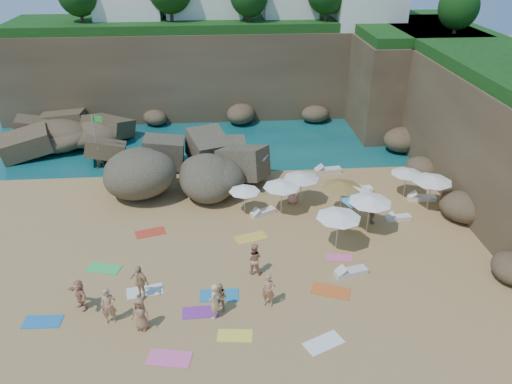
{
  "coord_description": "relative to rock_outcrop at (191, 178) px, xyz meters",
  "views": [
    {
      "loc": [
        -0.15,
        -23.88,
        16.41
      ],
      "look_at": [
        2.0,
        3.0,
        2.0
      ],
      "focal_mm": 35.0,
      "sensor_mm": 36.0,
      "label": 1
    }
  ],
  "objects": [
    {
      "name": "lounger_3",
      "position": [
        11.82,
        -3.05,
        0.14
      ],
      "size": [
        1.9,
        0.92,
        0.28
      ],
      "primitive_type": "cube",
      "rotation": [
        0.0,
        0.0,
        0.18
      ],
      "color": "white",
      "rests_on": "ground"
    },
    {
      "name": "parasol_4",
      "position": [
        14.67,
        -3.91,
        1.88
      ],
      "size": [
        2.16,
        2.16,
        2.04
      ],
      "color": "silver",
      "rests_on": "ground"
    },
    {
      "name": "parasol_1",
      "position": [
        3.65,
        -5.33,
        1.73
      ],
      "size": [
        1.99,
        1.99,
        1.88
      ],
      "color": "silver",
      "rests_on": "ground"
    },
    {
      "name": "cliff_corner",
      "position": [
        19.31,
        10.75,
        4.0
      ],
      "size": [
        10.0,
        12.0,
        8.0
      ],
      "primitive_type": "cube",
      "color": "brown",
      "rests_on": "ground"
    },
    {
      "name": "person_stand_2",
      "position": [
        1.98,
        -0.87,
        0.87
      ],
      "size": [
        1.22,
        0.86,
        1.74
      ],
      "primitive_type": "imported",
      "rotation": [
        0.0,
        0.0,
        2.75
      ],
      "color": "#E7A983",
      "rests_on": "ground"
    },
    {
      "name": "parasol_6",
      "position": [
        9.74,
        -5.98,
        2.16
      ],
      "size": [
        2.49,
        2.49,
        2.35
      ],
      "color": "silver",
      "rests_on": "ground"
    },
    {
      "name": "person_lie_4",
      "position": [
        4.27,
        -14.29,
        0.21
      ],
      "size": [
        1.06,
        1.86,
        0.42
      ],
      "primitive_type": "imported",
      "rotation": [
        0.0,
        0.0,
        -0.25
      ],
      "color": "tan",
      "rests_on": "ground"
    },
    {
      "name": "parasol_8",
      "position": [
        10.9,
        -8.14,
        2.24
      ],
      "size": [
        2.58,
        2.58,
        2.44
      ],
      "color": "silver",
      "rests_on": "ground"
    },
    {
      "name": "parasol_2",
      "position": [
        7.43,
        -4.37,
        2.05
      ],
      "size": [
        2.36,
        2.36,
        2.23
      ],
      "color": "silver",
      "rests_on": "ground"
    },
    {
      "name": "lounger_4",
      "position": [
        13.3,
        -6.9,
        0.12
      ],
      "size": [
        1.62,
        0.67,
        0.25
      ],
      "primitive_type": "cube",
      "rotation": [
        0.0,
        0.0,
        0.09
      ],
      "color": "silver",
      "rests_on": "ground"
    },
    {
      "name": "marina_masts",
      "position": [
        -14.19,
        20.75,
        3.0
      ],
      "size": [
        3.1,
        0.1,
        6.0
      ],
      "color": "white",
      "rests_on": "ground"
    },
    {
      "name": "rock_promontory",
      "position": [
        -8.69,
        6.75,
        0.0
      ],
      "size": [
        12.0,
        7.0,
        2.0
      ],
      "primitive_type": null,
      "color": "brown",
      "rests_on": "ground"
    },
    {
      "name": "towel_5",
      "position": [
        -1.89,
        -12.77,
        0.02
      ],
      "size": [
        1.94,
        1.22,
        0.03
      ],
      "primitive_type": "cube",
      "rotation": [
        0.0,
        0.0,
        0.19
      ],
      "color": "silver",
      "rests_on": "ground"
    },
    {
      "name": "parasol_10",
      "position": [
        10.51,
        -7.47,
        1.99
      ],
      "size": [
        2.3,
        2.3,
        2.17
      ],
      "color": "silver",
      "rests_on": "ground"
    },
    {
      "name": "person_lie_3",
      "position": [
        -4.76,
        -13.81,
        0.22
      ],
      "size": [
        2.22,
        2.21,
        0.43
      ],
      "primitive_type": "imported",
      "rotation": [
        0.0,
        0.0,
        -0.83
      ],
      "color": "tan",
      "rests_on": "ground"
    },
    {
      "name": "rock_outcrop",
      "position": [
        0.0,
        0.0,
        0.0
      ],
      "size": [
        9.29,
        7.18,
        3.57
      ],
      "primitive_type": null,
      "rotation": [
        0.0,
        0.0,
        -0.06
      ],
      "color": "#6A5E48",
      "rests_on": "ground"
    },
    {
      "name": "person_stand_0",
      "position": [
        -3.21,
        -14.88,
        0.96
      ],
      "size": [
        0.76,
        0.56,
        1.91
      ],
      "primitive_type": "imported",
      "rotation": [
        0.0,
        0.0,
        0.16
      ],
      "color": "tan",
      "rests_on": "ground"
    },
    {
      "name": "parasol_0",
      "position": [
        4.34,
        -0.81,
        2.23
      ],
      "size": [
        2.57,
        2.57,
        2.43
      ],
      "color": "silver",
      "rests_on": "ground"
    },
    {
      "name": "seawater",
      "position": [
        2.31,
        20.75,
        0.0
      ],
      "size": [
        120.0,
        120.0,
        0.0
      ],
      "primitive_type": "plane",
      "color": "#0C4751",
      "rests_on": "ground"
    },
    {
      "name": "towel_6",
      "position": [
        0.96,
        -14.56,
        0.02
      ],
      "size": [
        1.77,
        0.93,
        0.03
      ],
      "primitive_type": "cube",
      "rotation": [
        0.0,
        0.0,
        0.03
      ],
      "color": "purple",
      "rests_on": "ground"
    },
    {
      "name": "lounger_2",
      "position": [
        15.74,
        -4.52,
        0.14
      ],
      "size": [
        1.89,
        0.79,
        0.29
      ],
      "primitive_type": "cube",
      "rotation": [
        0.0,
        0.0,
        -0.1
      ],
      "color": "white",
      "rests_on": "ground"
    },
    {
      "name": "lounger_1",
      "position": [
        10.27,
        0.22,
        0.15
      ],
      "size": [
        2.06,
        0.92,
        0.31
      ],
      "primitive_type": "cube",
      "rotation": [
        0.0,
        0.0,
        0.13
      ],
      "color": "silver",
      "rests_on": "ground"
    },
    {
      "name": "towel_1",
      "position": [
        -0.32,
        -17.38,
        0.02
      ],
      "size": [
        2.01,
        1.26,
        0.03
      ],
      "primitive_type": "cube",
      "rotation": [
        0.0,
        0.0,
        -0.19
      ],
      "color": "pink",
      "rests_on": "ground"
    },
    {
      "name": "ground",
      "position": [
        2.31,
        -9.25,
        0.0
      ],
      "size": [
        120.0,
        120.0,
        0.0
      ],
      "primitive_type": "plane",
      "color": "tan",
      "rests_on": "ground"
    },
    {
      "name": "towel_12",
      "position": [
        3.85,
        -8.27,
        0.02
      ],
      "size": [
        2.07,
        1.47,
        0.03
      ],
      "primitive_type": "cube",
      "rotation": [
        0.0,
        0.0,
        0.31
      ],
      "color": "gold",
      "rests_on": "ground"
    },
    {
      "name": "parasol_7",
      "position": [
        15.62,
        -5.74,
        2.23
      ],
      "size": [
        2.57,
        2.57,
        2.43
      ],
      "color": "silver",
      "rests_on": "ground"
    },
    {
      "name": "cliff_back",
      "position": [
        4.31,
        15.75,
        4.0
      ],
      "size": [
        44.0,
        8.0,
        8.0
      ],
      "primitive_type": "cube",
      "color": "brown",
      "rests_on": "ground"
    },
    {
      "name": "towel_8",
      "position": [
        1.88,
        -13.4,
        0.02
      ],
      "size": [
        1.98,
        1.04,
        0.03
      ],
      "primitive_type": "cube",
      "rotation": [
        0.0,
        0.0,
        -0.03
      ],
      "color": "#227DB6",
      "rests_on": "ground"
    },
    {
      "name": "towel_13",
      "position": [
        6.47,
        -17.02,
        0.02
      ],
      "size": [
        1.97,
        1.54,
        0.03
      ],
      "primitive_type": "cube",
      "rotation": [
        0.0,
        0.0,
        0.43
      ],
      "color": "white",
      "rests_on": "ground"
    },
    {
      "name": "person_stand_6",
      "position": [
        1.65,
        -14.91,
        0.94
      ],
      "size": [
        0.63,
        0.79,
        1.89
      ],
      "primitive_type": "imported",
      "rotation": [
        0.0,
        0.0,
        4.42
      ],
      "color": "#EFC888",
      "rests_on": "ground"
    },
    {
      "name": "person_lie_1",
      "position": [
        -2.0,
        -13.2,
        0.23
      ],
      "size": [
        1.92,
        2.16,
        0.46
      ],
      "primitive_type": "imported",
      "rotation": [
        0.0,
        0.0,
        -0.56
      ],
      "color": "tan",
      "rests_on": "ground"
    },
    {
      "name": "towel_10",
      "position": [
        7.54,
        -13.5,
        0.02
      ],
      "size": [
        2.17,
        1.62,
        0.03
      ],
      "primitive_type": "cube",
      "rotation": [
        0.0,
        0.0,
        -0.38
      ],
      "color": "orange",
      "rests_on": "ground"
    },
    {
      "name": "parasol_9",
      "position": [
        8.66,
        -9.68,
        2.22
      ],
      "size": [
        2.55,
        2.55,
        2.41
      ],
      "color": "silver",
      "rests_on": "ground"
    },
    {
      "name": "towel_9",
      "position": [
        8.62,
        -10.7,
        0.01
      ],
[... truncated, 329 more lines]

